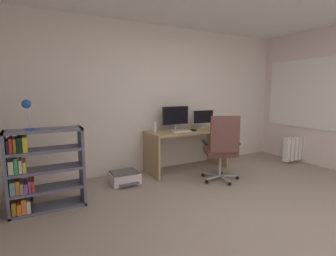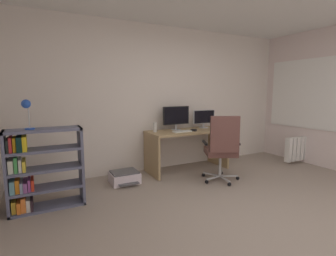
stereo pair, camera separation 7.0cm
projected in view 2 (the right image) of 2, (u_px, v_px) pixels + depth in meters
The scene contains 15 objects.
ground_plane at pixel (259, 220), 2.96m from camera, with size 5.37×4.73×0.02m, color gray.
wall_back at pixel (164, 99), 4.90m from camera, with size 5.37×0.10×2.64m, color silver.
window_pane at pixel (307, 94), 5.17m from camera, with size 0.01×1.59×1.30m, color white.
window_frame at pixel (307, 94), 5.17m from camera, with size 0.02×1.67×1.38m, color white.
desk at pixel (187, 141), 4.76m from camera, with size 1.48×0.66×0.75m.
monitor_main at pixel (176, 116), 4.75m from camera, with size 0.54×0.18×0.44m.
monitor_secondary at pixel (204, 118), 5.04m from camera, with size 0.48×0.18×0.35m.
keyboard at pixel (182, 131), 4.54m from camera, with size 0.34×0.13×0.02m, color silver.
computer_mouse at pixel (194, 130), 4.65m from camera, with size 0.06×0.10×0.03m, color black.
desktop_speaker at pixel (155, 127), 4.53m from camera, with size 0.07×0.07×0.17m, color silver.
office_chair at pixel (222, 147), 4.09m from camera, with size 0.66×0.69×1.09m.
bookshelf at pixel (38, 171), 3.15m from camera, with size 0.87×0.31×1.01m.
desk_lamp at pixel (27, 108), 3.01m from camera, with size 0.13×0.11×0.35m.
printer at pixel (125, 177), 4.13m from camera, with size 0.44×0.45×0.19m.
radiator at pixel (300, 148), 5.28m from camera, with size 0.83×0.10×0.48m.
Camera 2 is at (-2.21, -1.99, 1.45)m, focal length 27.58 mm.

